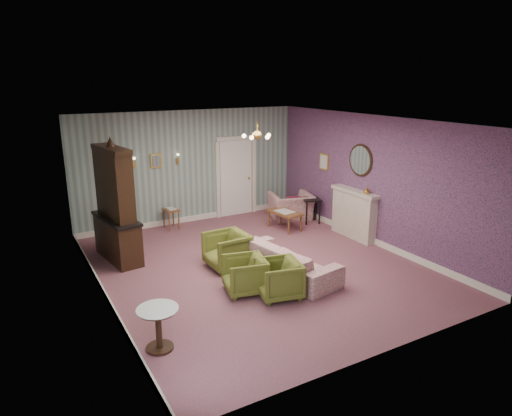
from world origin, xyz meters
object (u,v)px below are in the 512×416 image
olive_chair_a (278,277)px  dresser (114,201)px  side_table_black (311,211)px  fireplace (354,214)px  olive_chair_b (245,273)px  wingback_chair (291,202)px  pedestal_table (159,329)px  olive_chair_c (227,249)px  sofa_chintz (288,255)px  coffee_table (285,220)px

olive_chair_a → dresser: dresser is taller
olive_chair_a → side_table_black: olive_chair_a is taller
olive_chair_a → fireplace: size_ratio=0.52×
fireplace → olive_chair_b: bearing=-160.3°
olive_chair_a → wingback_chair: bearing=156.4°
wingback_chair → fireplace: (0.48, -1.93, 0.11)m
olive_chair_b → pedestal_table: bearing=-49.5°
olive_chair_b → pedestal_table: olive_chair_b is taller
olive_chair_a → olive_chair_c: bearing=-159.6°
olive_chair_c → dresser: 2.50m
side_table_black → fireplace: bearing=-81.5°
sofa_chintz → dresser: 3.69m
olive_chair_b → dresser: (-1.57, 2.67, 0.90)m
sofa_chintz → pedestal_table: size_ratio=3.37×
coffee_table → pedestal_table: (-4.41, -3.57, 0.09)m
fireplace → pedestal_table: bearing=-157.6°
olive_chair_a → wingback_chair: size_ratio=0.69×
side_table_black → pedestal_table: side_table_black is taller
olive_chair_c → dresser: dresser is taller
coffee_table → side_table_black: 0.90m
olive_chair_c → sofa_chintz: size_ratio=0.37×
wingback_chair → dresser: size_ratio=0.43×
olive_chair_a → fireplace: fireplace is taller
coffee_table → side_table_black: (0.89, 0.10, 0.09)m
olive_chair_c → wingback_chair: 3.59m
sofa_chintz → coffee_table: bearing=-41.7°
olive_chair_c → wingback_chair: wingback_chair is taller
olive_chair_c → fireplace: (3.41, 0.15, 0.18)m
wingback_chair → side_table_black: wingback_chair is taller
olive_chair_a → pedestal_table: (-2.31, -0.53, -0.05)m
fireplace → coffee_table: 1.74m
olive_chair_a → dresser: (-2.00, 3.11, 0.89)m
wingback_chair → dresser: bearing=21.5°
olive_chair_a → coffee_table: 3.70m
olive_chair_c → sofa_chintz: sofa_chintz is taller
sofa_chintz → wingback_chair: 3.66m
olive_chair_b → dresser: dresser is taller
olive_chair_b → coffee_table: bearing=148.9°
olive_chair_c → coffee_table: olive_chair_c is taller
olive_chair_a → sofa_chintz: 0.92m
olive_chair_a → olive_chair_b: size_ratio=1.02×
olive_chair_a → wingback_chair: wingback_chair is taller
olive_chair_a → pedestal_table: bearing=-64.2°
olive_chair_a → pedestal_table: olive_chair_a is taller
sofa_chintz → dresser: dresser is taller
dresser → coffee_table: bearing=-9.1°
olive_chair_c → fireplace: size_ratio=0.57×
dresser → side_table_black: (4.99, 0.03, -0.93)m
wingback_chair → sofa_chintz: bearing=70.0°
olive_chair_a → dresser: 3.80m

